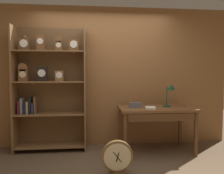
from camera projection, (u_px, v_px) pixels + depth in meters
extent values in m
cube|color=brown|center=(104.00, 77.00, 4.07)|extent=(4.80, 0.05, 2.60)
cube|color=brown|center=(15.00, 89.00, 3.69)|extent=(0.02, 0.37, 2.17)
cube|color=brown|center=(85.00, 89.00, 3.81)|extent=(0.03, 0.37, 2.17)
cube|color=brown|center=(52.00, 89.00, 3.93)|extent=(1.23, 0.01, 2.17)
cube|color=brown|center=(51.00, 145.00, 3.81)|extent=(1.18, 0.35, 0.02)
cube|color=brown|center=(51.00, 114.00, 3.78)|extent=(1.18, 0.35, 0.02)
cube|color=brown|center=(50.00, 82.00, 3.74)|extent=(1.18, 0.35, 0.02)
cube|color=brown|center=(50.00, 52.00, 3.71)|extent=(1.18, 0.35, 0.02)
cube|color=brown|center=(24.00, 45.00, 3.66)|extent=(0.17, 0.08, 0.21)
sphere|color=brown|center=(24.00, 37.00, 3.66)|extent=(0.08, 0.08, 0.08)
cylinder|color=white|center=(24.00, 43.00, 3.62)|extent=(0.13, 0.01, 0.13)
cube|color=brown|center=(24.00, 75.00, 3.68)|extent=(0.15, 0.11, 0.20)
cylinder|color=brown|center=(23.00, 67.00, 3.68)|extent=(0.15, 0.11, 0.15)
cylinder|color=#C6B78C|center=(22.00, 74.00, 3.63)|extent=(0.11, 0.01, 0.11)
cube|color=brown|center=(41.00, 43.00, 3.67)|extent=(0.13, 0.09, 0.27)
cylinder|color=white|center=(40.00, 41.00, 3.62)|extent=(0.10, 0.01, 0.10)
cube|color=black|center=(42.00, 74.00, 3.70)|extent=(0.17, 0.07, 0.24)
cylinder|color=silver|center=(42.00, 73.00, 3.66)|extent=(0.13, 0.01, 0.13)
cube|color=brown|center=(59.00, 46.00, 3.71)|extent=(0.12, 0.07, 0.17)
cylinder|color=brown|center=(59.00, 39.00, 3.71)|extent=(0.12, 0.07, 0.12)
cylinder|color=silver|center=(58.00, 45.00, 3.67)|extent=(0.09, 0.01, 0.09)
cube|color=olive|center=(59.00, 76.00, 3.75)|extent=(0.14, 0.08, 0.18)
cylinder|color=silver|center=(59.00, 75.00, 3.71)|extent=(0.11, 0.01, 0.11)
cube|color=brown|center=(74.00, 46.00, 3.73)|extent=(0.16, 0.10, 0.20)
cylinder|color=white|center=(74.00, 44.00, 3.68)|extent=(0.12, 0.01, 0.12)
cube|color=maroon|center=(20.00, 107.00, 3.73)|extent=(0.04, 0.17, 0.23)
cube|color=slate|center=(22.00, 106.00, 3.71)|extent=(0.03, 0.16, 0.27)
cube|color=#19234C|center=(25.00, 108.00, 3.73)|extent=(0.03, 0.15, 0.18)
cube|color=tan|center=(28.00, 107.00, 3.74)|extent=(0.03, 0.15, 0.21)
cube|color=black|center=(30.00, 105.00, 3.73)|extent=(0.04, 0.13, 0.29)
cube|color=navy|center=(33.00, 108.00, 3.74)|extent=(0.02, 0.14, 0.19)
cube|color=brown|center=(35.00, 105.00, 3.74)|extent=(0.02, 0.14, 0.29)
cube|color=brown|center=(156.00, 108.00, 3.73)|extent=(1.27, 0.72, 0.04)
cube|color=brown|center=(125.00, 136.00, 3.39)|extent=(0.05, 0.05, 0.73)
cube|color=brown|center=(196.00, 134.00, 3.50)|extent=(0.05, 0.05, 0.73)
cube|color=brown|center=(120.00, 127.00, 4.00)|extent=(0.05, 0.05, 0.73)
cube|color=brown|center=(180.00, 125.00, 4.12)|extent=(0.05, 0.05, 0.73)
cube|color=#55351C|center=(162.00, 117.00, 3.40)|extent=(1.08, 0.03, 0.12)
cylinder|color=#1E472D|center=(167.00, 106.00, 3.80)|extent=(0.13, 0.13, 0.02)
cylinder|color=#1E472D|center=(167.00, 96.00, 3.79)|extent=(0.02, 0.02, 0.34)
cone|color=#1E472D|center=(171.00, 87.00, 3.73)|extent=(0.16, 0.18, 0.14)
cube|color=#595960|center=(135.00, 105.00, 3.68)|extent=(0.20, 0.11, 0.09)
cube|color=silver|center=(150.00, 108.00, 3.59)|extent=(0.20, 0.25, 0.02)
cube|color=brown|center=(117.00, 173.00, 2.88)|extent=(0.19, 0.11, 0.04)
cylinder|color=brown|center=(117.00, 156.00, 2.87)|extent=(0.42, 0.06, 0.42)
cylinder|color=#C6B78C|center=(118.00, 157.00, 2.84)|extent=(0.37, 0.01, 0.37)
cube|color=black|center=(118.00, 157.00, 2.83)|extent=(0.05, 0.01, 0.13)
cube|color=black|center=(118.00, 157.00, 2.83)|extent=(0.11, 0.01, 0.15)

